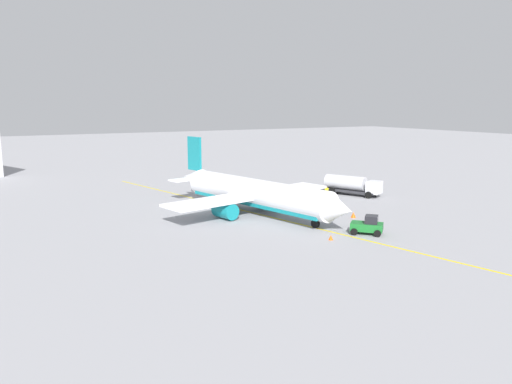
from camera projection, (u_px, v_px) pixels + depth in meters
name	position (u px, v px, depth m)	size (l,w,h in m)	color
ground_plane	(256.00, 214.00, 67.54)	(400.00, 400.00, 0.00)	#939399
airplane	(254.00, 194.00, 67.42)	(33.49, 26.50, 9.77)	white
fuel_tanker	(351.00, 185.00, 81.15)	(10.26, 6.58, 3.15)	#2D2D33
pushback_tug	(368.00, 225.00, 56.78)	(4.06, 4.00, 2.20)	#196B28
refueling_worker	(327.00, 192.00, 79.66)	(0.46, 0.59, 1.71)	navy
safety_cone_nose	(331.00, 237.00, 54.38)	(0.51, 0.51, 0.57)	#F2590F
safety_cone_wingtip	(353.00, 215.00, 65.13)	(0.66, 0.66, 0.73)	#F2590F
taxi_line_marking	(256.00, 214.00, 67.54)	(77.61, 0.30, 0.01)	yellow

